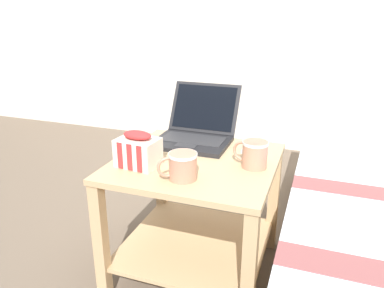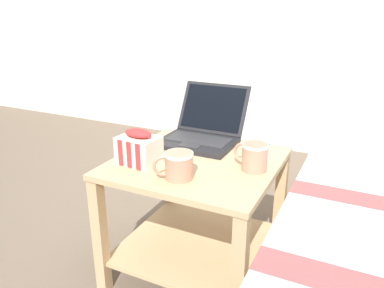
{
  "view_description": "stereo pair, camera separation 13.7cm",
  "coord_description": "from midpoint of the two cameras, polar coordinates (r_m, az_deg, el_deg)",
  "views": [
    {
      "loc": [
        0.44,
        -1.25,
        1.05
      ],
      "look_at": [
        0.0,
        -0.04,
        0.58
      ],
      "focal_mm": 35.0,
      "sensor_mm": 36.0,
      "label": 1
    },
    {
      "loc": [
        0.56,
        -1.2,
        1.05
      ],
      "look_at": [
        0.0,
        -0.04,
        0.58
      ],
      "focal_mm": 35.0,
      "sensor_mm": 36.0,
      "label": 2
    }
  ],
  "objects": [
    {
      "name": "mug_front_left",
      "position": [
        1.36,
        12.29,
        -1.76
      ],
      "size": [
        0.13,
        0.09,
        0.1
      ],
      "color": "tan",
      "rests_on": "bedside_table"
    },
    {
      "name": "mug_front_right",
      "position": [
        1.26,
        0.97,
        -3.18
      ],
      "size": [
        0.13,
        0.1,
        0.09
      ],
      "color": "tan",
      "rests_on": "bedside_table"
    },
    {
      "name": "ground_plane",
      "position": [
        1.69,
        3.14,
        -18.44
      ],
      "size": [
        8.0,
        8.0,
        0.0
      ],
      "primitive_type": "plane",
      "color": "brown"
    },
    {
      "name": "laptop",
      "position": [
        1.63,
        4.02,
        2.01
      ],
      "size": [
        0.31,
        0.35,
        0.22
      ],
      "color": "black",
      "rests_on": "bedside_table"
    },
    {
      "name": "cell_phone",
      "position": [
        1.56,
        12.53,
        -0.83
      ],
      "size": [
        0.09,
        0.16,
        0.01
      ],
      "color": "#B7BABC",
      "rests_on": "bedside_table"
    },
    {
      "name": "snack_bag",
      "position": [
        1.39,
        -5.34,
        -0.72
      ],
      "size": [
        0.16,
        0.12,
        0.13
      ],
      "color": "silver",
      "rests_on": "bedside_table"
    },
    {
      "name": "bedside_table",
      "position": [
        1.51,
        3.37,
        -8.73
      ],
      "size": [
        0.6,
        0.6,
        0.5
      ],
      "color": "tan",
      "rests_on": "ground_plane"
    }
  ]
}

